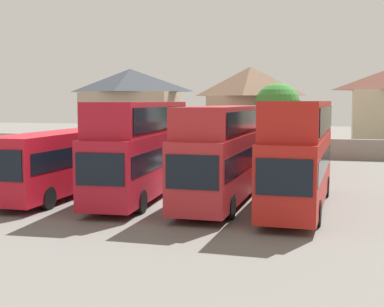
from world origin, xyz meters
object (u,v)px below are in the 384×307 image
bus_5 (180,143)px  bus_7 (295,145)px  bus_1 (59,160)px  house_terrace_centre (250,108)px  bus_4 (300,148)px  bus_2 (141,145)px  house_terrace_left (130,107)px  bus_3 (222,149)px  bus_6 (216,144)px  tree_left_of_lot (277,107)px

bus_5 → bus_7: 8.59m
bus_1 → house_terrace_centre: size_ratio=1.22×
bus_4 → bus_5: (-9.81, 13.09, -0.95)m
bus_2 → bus_4: size_ratio=0.99×
house_terrace_left → house_terrace_centre: house_terrace_left is taller
bus_2 → house_terrace_left: 32.57m
bus_3 → house_terrace_left: size_ratio=1.06×
bus_6 → tree_left_of_lot: 13.32m
bus_5 → house_terrace_left: house_terrace_left is taller
bus_3 → house_terrace_left: 34.73m
bus_2 → tree_left_of_lot: bearing=166.8°
bus_3 → tree_left_of_lot: 25.83m
bus_1 → bus_2: bus_2 is taller
house_terrace_left → house_terrace_centre: (13.58, -0.90, -0.00)m
bus_1 → bus_7: size_ratio=0.92×
bus_7 → tree_left_of_lot: (-2.62, 12.21, 2.67)m
bus_3 → bus_4: bearing=88.7°
bus_1 → bus_3: bus_3 is taller
bus_2 → house_terrace_left: (-12.39, 30.08, 1.57)m
bus_2 → house_terrace_centre: 29.24m
bus_3 → bus_6: size_ratio=1.00×
bus_2 → bus_7: bearing=148.7°
bus_4 → house_terrace_left: bearing=-144.3°
bus_6 → bus_4: bearing=25.4°
bus_6 → bus_5: bearing=-89.5°
bus_4 → tree_left_of_lot: size_ratio=1.72×
bus_2 → bus_5: (-1.55, 12.70, -0.93)m
bus_4 → bus_5: bus_4 is taller
bus_4 → house_terrace_centre: house_terrace_centre is taller
bus_4 → bus_7: (-1.24, 13.68, -0.94)m
bus_4 → bus_6: bearing=-150.3°
house_terrace_left → bus_1: bearing=-75.4°
bus_5 → bus_6: size_ratio=1.09×
tree_left_of_lot → house_terrace_left: bearing=164.8°
bus_1 → bus_4: 12.69m
bus_4 → bus_6: size_ratio=1.07×
bus_1 → bus_4: bearing=91.8°
bus_7 → bus_1: bearing=-42.9°
bus_7 → bus_2: bearing=-31.5°
bus_2 → bus_3: (4.44, -0.26, -0.11)m
bus_3 → house_terrace_centre: (-3.25, 29.43, 1.68)m
bus_5 → house_terrace_left: bearing=-144.7°
bus_5 → house_terrace_centre: house_terrace_centre is taller
house_terrace_centre → bus_5: bearing=-99.4°
bus_6 → house_terrace_left: (-13.58, 17.22, 2.49)m
bus_3 → house_terrace_centre: 29.66m
bus_2 → bus_5: bearing=-176.5°
bus_7 → tree_left_of_lot: bearing=-171.5°
bus_4 → bus_7: size_ratio=1.03×
house_terrace_left → tree_left_of_lot: 17.41m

